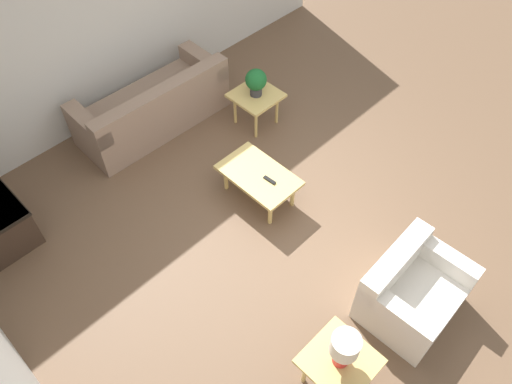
{
  "coord_description": "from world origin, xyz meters",
  "views": [
    {
      "loc": [
        -2.14,
        2.7,
        4.66
      ],
      "look_at": [
        0.26,
        0.3,
        0.55
      ],
      "focal_mm": 35.0,
      "sensor_mm": 36.0,
      "label": 1
    }
  ],
  "objects_px": {
    "coffee_table": "(259,177)",
    "side_table_lamp": "(339,363)",
    "side_table_plant": "(256,98)",
    "table_lamp": "(344,348)",
    "sofa": "(154,108)",
    "potted_plant": "(256,81)",
    "armchair": "(411,291)"
  },
  "relations": [
    {
      "from": "side_table_plant",
      "to": "table_lamp",
      "type": "relative_size",
      "value": 1.38
    },
    {
      "from": "side_table_lamp",
      "to": "potted_plant",
      "type": "relative_size",
      "value": 1.55
    },
    {
      "from": "armchair",
      "to": "table_lamp",
      "type": "height_order",
      "value": "table_lamp"
    },
    {
      "from": "sofa",
      "to": "side_table_lamp",
      "type": "relative_size",
      "value": 3.5
    },
    {
      "from": "sofa",
      "to": "table_lamp",
      "type": "relative_size",
      "value": 4.85
    },
    {
      "from": "sofa",
      "to": "potted_plant",
      "type": "height_order",
      "value": "potted_plant"
    },
    {
      "from": "side_table_plant",
      "to": "side_table_lamp",
      "type": "height_order",
      "value": "same"
    },
    {
      "from": "sofa",
      "to": "side_table_lamp",
      "type": "xyz_separation_m",
      "value": [
        -3.89,
        0.98,
        0.12
      ]
    },
    {
      "from": "sofa",
      "to": "potted_plant",
      "type": "xyz_separation_m",
      "value": [
        -0.91,
        -0.99,
        0.4
      ]
    },
    {
      "from": "side_table_plant",
      "to": "table_lamp",
      "type": "distance_m",
      "value": 3.59
    },
    {
      "from": "armchair",
      "to": "potted_plant",
      "type": "relative_size",
      "value": 2.66
    },
    {
      "from": "potted_plant",
      "to": "sofa",
      "type": "bearing_deg",
      "value": 47.37
    },
    {
      "from": "potted_plant",
      "to": "armchair",
      "type": "bearing_deg",
      "value": 163.89
    },
    {
      "from": "sofa",
      "to": "coffee_table",
      "type": "height_order",
      "value": "sofa"
    },
    {
      "from": "coffee_table",
      "to": "table_lamp",
      "type": "xyz_separation_m",
      "value": [
        -2.03,
        1.07,
        0.4
      ]
    },
    {
      "from": "coffee_table",
      "to": "side_table_plant",
      "type": "xyz_separation_m",
      "value": [
        0.95,
        -0.9,
        0.07
      ]
    },
    {
      "from": "coffee_table",
      "to": "side_table_lamp",
      "type": "relative_size",
      "value": 1.6
    },
    {
      "from": "side_table_plant",
      "to": "potted_plant",
      "type": "xyz_separation_m",
      "value": [
        -0.0,
        0.0,
        0.28
      ]
    },
    {
      "from": "armchair",
      "to": "sofa",
      "type": "bearing_deg",
      "value": 89.8
    },
    {
      "from": "side_table_plant",
      "to": "armchair",
      "type": "bearing_deg",
      "value": 163.89
    },
    {
      "from": "coffee_table",
      "to": "armchair",
      "type": "bearing_deg",
      "value": -179.16
    },
    {
      "from": "armchair",
      "to": "side_table_plant",
      "type": "distance_m",
      "value": 3.13
    },
    {
      "from": "coffee_table",
      "to": "side_table_plant",
      "type": "distance_m",
      "value": 1.31
    },
    {
      "from": "armchair",
      "to": "coffee_table",
      "type": "distance_m",
      "value": 2.06
    },
    {
      "from": "armchair",
      "to": "side_table_lamp",
      "type": "bearing_deg",
      "value": 176.56
    },
    {
      "from": "sofa",
      "to": "table_lamp",
      "type": "bearing_deg",
      "value": 77.25
    },
    {
      "from": "coffee_table",
      "to": "potted_plant",
      "type": "height_order",
      "value": "potted_plant"
    },
    {
      "from": "armchair",
      "to": "coffee_table",
      "type": "relative_size",
      "value": 1.08
    },
    {
      "from": "armchair",
      "to": "potted_plant",
      "type": "height_order",
      "value": "potted_plant"
    },
    {
      "from": "sofa",
      "to": "table_lamp",
      "type": "distance_m",
      "value": 4.04
    },
    {
      "from": "side_table_lamp",
      "to": "table_lamp",
      "type": "height_order",
      "value": "table_lamp"
    },
    {
      "from": "coffee_table",
      "to": "side_table_plant",
      "type": "relative_size",
      "value": 1.6
    }
  ]
}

